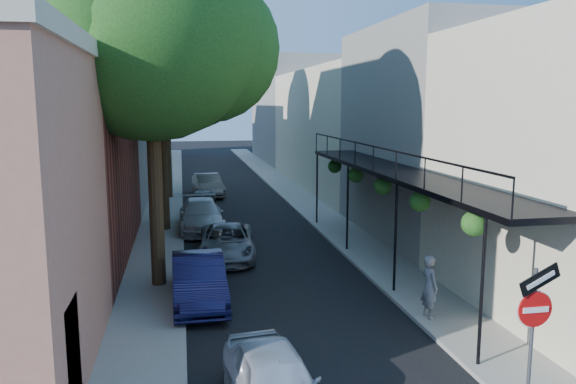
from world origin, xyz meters
name	(u,v)px	position (x,y,z in m)	size (l,w,h in m)	color
road_surface	(227,189)	(0.00, 30.00, 0.01)	(6.00, 64.00, 0.01)	black
sidewalk_left	(167,190)	(-4.00, 30.00, 0.06)	(2.00, 64.00, 0.12)	gray
sidewalk_right	(285,187)	(4.00, 30.00, 0.06)	(2.00, 64.00, 0.12)	gray
buildings_left	(75,117)	(-9.30, 28.76, 4.94)	(10.10, 59.10, 12.00)	tan
buildings_right	(358,123)	(8.99, 29.49, 4.42)	(9.80, 55.00, 10.00)	beige
sign_post	(535,315)	(3.16, 0.97, 2.04)	(0.89, 0.17, 2.99)	#595B60
oak_near	(165,33)	(-3.37, 10.26, 7.88)	(7.48, 6.80, 11.42)	black
oak_mid	(169,74)	(-3.42, 18.23, 7.06)	(6.60, 6.00, 10.20)	black
oak_far	(172,61)	(-3.35, 27.27, 8.26)	(7.70, 7.00, 11.90)	black
parked_car_a	(275,383)	(-1.40, 2.01, 0.64)	(1.52, 3.77, 1.28)	#B3BAC6
parked_car_b	(199,280)	(-2.60, 8.32, 0.70)	(1.49, 4.26, 1.40)	#121239
parked_car_c	(227,242)	(-1.40, 12.97, 0.62)	(2.05, 4.45, 1.24)	slate
parked_car_d	(201,215)	(-2.17, 17.91, 0.70)	(1.96, 4.82, 1.40)	silver
parked_car_e	(203,201)	(-1.94, 22.33, 0.58)	(1.38, 3.42, 1.17)	black
parked_car_f	(208,185)	(-1.40, 27.53, 0.70)	(1.47, 4.23, 1.39)	#686157
pedestrian	(429,286)	(3.40, 5.76, 0.97)	(0.62, 0.41, 1.71)	slate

